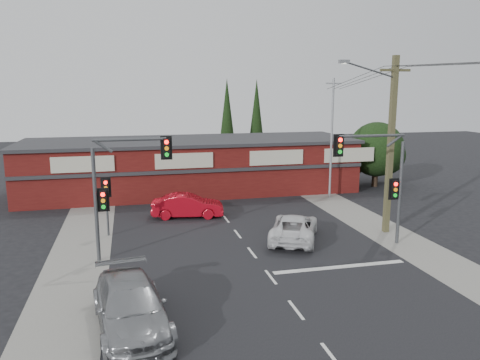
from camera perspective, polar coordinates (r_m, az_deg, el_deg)
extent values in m
plane|color=black|center=(22.83, 2.35, -9.98)|extent=(120.00, 120.00, 0.00)
cube|color=black|center=(27.41, -0.51, -6.34)|extent=(14.00, 70.00, 0.01)
cube|color=gray|center=(26.91, -18.59, -7.25)|extent=(3.00, 70.00, 0.02)
cube|color=gray|center=(30.38, 15.38, -4.99)|extent=(3.00, 70.00, 0.02)
cube|color=silver|center=(22.69, 12.08, -10.32)|extent=(6.50, 0.35, 0.01)
imported|color=silver|center=(26.02, 6.62, -5.75)|extent=(4.28, 5.61, 1.42)
imported|color=gray|center=(17.07, -13.19, -14.79)|extent=(2.99, 5.90, 1.64)
imported|color=#B60B19|center=(30.53, -6.40, -3.13)|extent=(4.79, 2.29, 1.52)
cube|color=silver|center=(15.77, 11.14, -20.36)|extent=(0.12, 1.60, 0.01)
cube|color=silver|center=(18.37, 6.84, -15.43)|extent=(0.12, 1.60, 0.01)
cube|color=silver|center=(21.14, 3.77, -11.71)|extent=(0.12, 1.60, 0.01)
cube|color=silver|center=(24.02, 1.48, -8.85)|extent=(0.12, 1.60, 0.01)
cube|color=silver|center=(26.98, -0.29, -6.60)|extent=(0.12, 1.60, 0.01)
cube|color=silver|center=(30.00, -1.69, -4.79)|extent=(0.12, 1.60, 0.01)
cube|color=silver|center=(33.05, -2.83, -3.31)|extent=(0.12, 1.60, 0.01)
cube|color=silver|center=(36.13, -3.78, -2.08)|extent=(0.12, 1.60, 0.01)
cube|color=#4E110F|center=(38.32, -6.00, 1.66)|extent=(26.00, 8.00, 4.00)
cube|color=#2D2D30|center=(38.04, -6.06, 4.78)|extent=(26.40, 8.40, 0.25)
cube|color=beige|center=(33.99, -18.61, 1.83)|extent=(4.20, 0.12, 1.10)
cube|color=beige|center=(34.06, -6.81, 2.35)|extent=(4.20, 0.12, 1.10)
cube|color=beige|center=(35.53, 4.48, 2.75)|extent=(4.20, 0.12, 1.10)
cube|color=beige|center=(37.80, 13.19, 2.99)|extent=(4.20, 0.12, 1.10)
cube|color=#2D2D30|center=(34.26, -5.11, 1.08)|extent=(26.00, 0.15, 0.25)
cylinder|color=#2D2116|center=(41.56, 16.12, 0.48)|extent=(0.50, 0.50, 1.80)
sphere|color=black|center=(41.22, 16.29, 3.62)|extent=(4.60, 4.60, 4.60)
sphere|color=black|center=(42.92, 17.33, 2.90)|extent=(3.40, 3.40, 3.40)
sphere|color=black|center=(41.94, 13.74, 2.63)|extent=(2.80, 2.80, 2.80)
cylinder|color=#2D2116|center=(46.04, -1.56, 2.02)|extent=(0.24, 0.24, 2.00)
cone|color=black|center=(45.56, -1.59, 7.62)|extent=(1.80, 1.80, 7.50)
cylinder|color=#2D2116|center=(48.78, 1.99, 2.52)|extent=(0.24, 0.24, 2.00)
cone|color=black|center=(48.32, 2.02, 7.81)|extent=(1.80, 1.80, 7.50)
cylinder|color=#47494C|center=(23.21, -17.16, -3.01)|extent=(0.18, 0.18, 5.50)
cylinder|color=#47494C|center=(22.63, -13.30, 4.82)|extent=(3.40, 0.14, 0.14)
cylinder|color=#47494C|center=(22.69, -16.28, 3.93)|extent=(0.82, 0.14, 0.63)
cube|color=black|center=(22.74, -8.96, 3.87)|extent=(0.32, 0.22, 0.95)
cube|color=black|center=(22.81, -8.97, 3.89)|extent=(0.55, 0.04, 1.15)
cylinder|color=#FF0C07|center=(22.58, -8.95, 4.59)|extent=(0.20, 0.06, 0.20)
cylinder|color=orange|center=(22.61, -8.93, 3.83)|extent=(0.20, 0.06, 0.20)
cylinder|color=#0CE526|center=(22.65, -8.91, 3.08)|extent=(0.20, 0.06, 0.20)
cube|color=black|center=(23.13, -16.33, -2.37)|extent=(0.32, 0.22, 0.95)
cube|color=black|center=(23.20, -16.33, -2.33)|extent=(0.55, 0.04, 1.15)
cylinder|color=#FF0C07|center=(22.94, -16.39, -1.71)|extent=(0.20, 0.06, 0.20)
cylinder|color=orange|center=(23.00, -16.35, -2.44)|extent=(0.20, 0.06, 0.20)
cylinder|color=#0CE526|center=(23.07, -16.31, -3.17)|extent=(0.20, 0.06, 0.20)
cylinder|color=#47494C|center=(26.14, 18.91, -1.57)|extent=(0.18, 0.18, 5.50)
cylinder|color=#47494C|center=(24.76, 15.81, 5.21)|extent=(3.60, 0.14, 0.14)
cylinder|color=#47494C|center=(25.42, 18.27, 4.53)|extent=(0.82, 0.14, 0.63)
cube|color=black|center=(23.98, 11.99, 4.13)|extent=(0.32, 0.22, 0.95)
cube|color=black|center=(24.04, 11.91, 4.15)|extent=(0.55, 0.04, 1.15)
cylinder|color=#FF0C07|center=(23.83, 12.15, 4.80)|extent=(0.20, 0.06, 0.20)
cylinder|color=orange|center=(23.87, 12.12, 4.09)|extent=(0.20, 0.06, 0.20)
cylinder|color=#0CE526|center=(23.90, 12.09, 3.37)|extent=(0.20, 0.06, 0.20)
cube|color=black|center=(25.91, 18.29, -1.08)|extent=(0.32, 0.22, 0.95)
cube|color=black|center=(25.97, 18.21, -1.05)|extent=(0.55, 0.04, 1.15)
cylinder|color=#FF0C07|center=(25.74, 18.48, -0.48)|extent=(0.20, 0.06, 0.20)
cylinder|color=orange|center=(25.80, 18.44, -1.14)|extent=(0.20, 0.06, 0.20)
cylinder|color=#0CE526|center=(25.86, 18.40, -1.79)|extent=(0.20, 0.06, 0.20)
cylinder|color=#47494C|center=(27.37, -15.89, -3.54)|extent=(0.12, 0.12, 3.00)
cube|color=black|center=(27.08, -16.03, -0.88)|extent=(0.32, 0.22, 0.95)
cube|color=black|center=(27.15, -16.02, -0.85)|extent=(0.55, 0.04, 1.15)
cylinder|color=#FF0C07|center=(26.89, -16.07, -0.31)|extent=(0.20, 0.06, 0.20)
cylinder|color=orange|center=(26.95, -16.04, -0.93)|extent=(0.20, 0.06, 0.20)
cylinder|color=#0CE526|center=(27.01, -16.01, -1.55)|extent=(0.20, 0.06, 0.20)
cube|color=brown|center=(27.72, 17.88, 3.90)|extent=(0.30, 0.30, 10.00)
cube|color=brown|center=(27.56, 18.40, 12.59)|extent=(1.80, 0.14, 0.14)
cylinder|color=#47494C|center=(26.63, 15.57, 12.82)|extent=(3.23, 0.39, 0.89)
cube|color=slate|center=(25.78, 12.57, 13.92)|extent=(0.55, 0.25, 0.18)
cylinder|color=silver|center=(25.78, 12.56, 13.70)|extent=(0.28, 0.28, 0.05)
cylinder|color=gray|center=(35.92, 11.09, 4.92)|extent=(0.16, 0.16, 9.00)
cube|color=gray|center=(35.74, 11.34, 11.47)|extent=(1.20, 0.10, 0.10)
cylinder|color=black|center=(31.32, 13.41, 11.85)|extent=(0.73, 9.01, 1.22)
cylinder|color=black|center=(31.59, 14.40, 11.80)|extent=(0.52, 9.00, 1.22)
cylinder|color=black|center=(31.87, 15.37, 11.74)|extent=(0.31, 9.00, 1.22)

